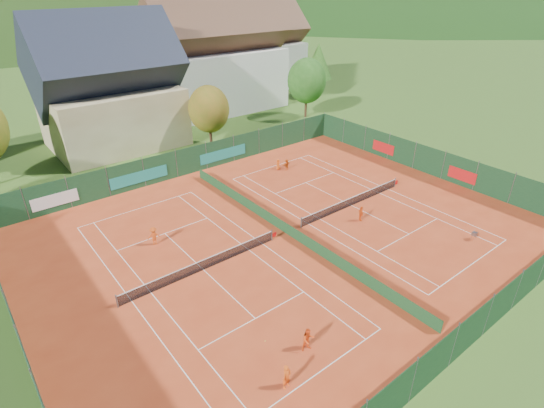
{
  "coord_description": "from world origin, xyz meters",
  "views": [
    {
      "loc": [
        -19.66,
        -22.8,
        19.05
      ],
      "look_at": [
        0.0,
        2.0,
        2.0
      ],
      "focal_mm": 28.0,
      "sensor_mm": 36.0,
      "label": 1
    }
  ],
  "objects_px": {
    "player_right_far_a": "(278,164)",
    "player_left_mid": "(308,339)",
    "player_left_near": "(287,377)",
    "hotel_block_b": "(258,52)",
    "chalet": "(110,92)",
    "ball_hopper": "(474,234)",
    "player_right_near": "(361,214)",
    "player_right_far_b": "(287,165)",
    "hotel_block_a": "(217,62)",
    "player_left_far": "(154,236)"
  },
  "relations": [
    {
      "from": "player_left_near",
      "to": "ball_hopper",
      "type": "bearing_deg",
      "value": -6.93
    },
    {
      "from": "hotel_block_a",
      "to": "player_left_mid",
      "type": "distance_m",
      "value": 52.14
    },
    {
      "from": "player_left_near",
      "to": "player_right_near",
      "type": "relative_size",
      "value": 1.08
    },
    {
      "from": "ball_hopper",
      "to": "player_left_far",
      "type": "height_order",
      "value": "player_left_far"
    },
    {
      "from": "player_left_mid",
      "to": "hotel_block_b",
      "type": "bearing_deg",
      "value": 70.76
    },
    {
      "from": "chalet",
      "to": "player_right_far_b",
      "type": "xyz_separation_m",
      "value": [
        11.58,
        -19.8,
        -6.0
      ]
    },
    {
      "from": "player_left_mid",
      "to": "hotel_block_a",
      "type": "bearing_deg",
      "value": 78.59
    },
    {
      "from": "player_left_near",
      "to": "player_left_mid",
      "type": "relative_size",
      "value": 1.0
    },
    {
      "from": "ball_hopper",
      "to": "player_left_mid",
      "type": "relative_size",
      "value": 0.52
    },
    {
      "from": "player_left_near",
      "to": "player_left_mid",
      "type": "bearing_deg",
      "value": 14.02
    },
    {
      "from": "hotel_block_a",
      "to": "player_left_far",
      "type": "distance_m",
      "value": 40.24
    },
    {
      "from": "player_left_mid",
      "to": "player_right_far_b",
      "type": "relative_size",
      "value": 1.22
    },
    {
      "from": "hotel_block_b",
      "to": "player_left_near",
      "type": "height_order",
      "value": "hotel_block_b"
    },
    {
      "from": "player_left_near",
      "to": "player_left_far",
      "type": "xyz_separation_m",
      "value": [
        0.39,
        16.9,
        0.02
      ]
    },
    {
      "from": "player_right_far_a",
      "to": "player_left_mid",
      "type": "bearing_deg",
      "value": 34.13
    },
    {
      "from": "chalet",
      "to": "player_left_mid",
      "type": "relative_size",
      "value": 10.61
    },
    {
      "from": "player_right_far_b",
      "to": "player_right_near",
      "type": "bearing_deg",
      "value": 71.67
    },
    {
      "from": "player_left_mid",
      "to": "player_right_far_b",
      "type": "xyz_separation_m",
      "value": [
        15.67,
        20.48,
        -0.14
      ]
    },
    {
      "from": "chalet",
      "to": "player_right_near",
      "type": "height_order",
      "value": "chalet"
    },
    {
      "from": "player_left_mid",
      "to": "player_left_far",
      "type": "xyz_separation_m",
      "value": [
        -2.22,
        15.71,
        0.02
      ]
    },
    {
      "from": "ball_hopper",
      "to": "player_left_near",
      "type": "relative_size",
      "value": 0.52
    },
    {
      "from": "player_right_far_a",
      "to": "chalet",
      "type": "bearing_deg",
      "value": -80.64
    },
    {
      "from": "ball_hopper",
      "to": "player_left_far",
      "type": "distance_m",
      "value": 25.94
    },
    {
      "from": "hotel_block_a",
      "to": "player_left_far",
      "type": "height_order",
      "value": "hotel_block_a"
    },
    {
      "from": "player_left_mid",
      "to": "player_right_far_a",
      "type": "relative_size",
      "value": 1.27
    },
    {
      "from": "player_left_far",
      "to": "player_right_far_a",
      "type": "distance_m",
      "value": 18.12
    },
    {
      "from": "ball_hopper",
      "to": "player_right_far_a",
      "type": "relative_size",
      "value": 0.66
    },
    {
      "from": "player_left_mid",
      "to": "player_right_far_b",
      "type": "distance_m",
      "value": 25.79
    },
    {
      "from": "chalet",
      "to": "player_left_far",
      "type": "distance_m",
      "value": 26.03
    },
    {
      "from": "chalet",
      "to": "player_right_far_a",
      "type": "bearing_deg",
      "value": -60.15
    },
    {
      "from": "hotel_block_a",
      "to": "ball_hopper",
      "type": "bearing_deg",
      "value": -95.68
    },
    {
      "from": "hotel_block_a",
      "to": "ball_hopper",
      "type": "relative_size",
      "value": 27.0
    },
    {
      "from": "chalet",
      "to": "ball_hopper",
      "type": "xyz_separation_m",
      "value": [
        14.41,
        -40.16,
        -6.07
      ]
    },
    {
      "from": "chalet",
      "to": "player_left_mid",
      "type": "xyz_separation_m",
      "value": [
        -4.1,
        -40.28,
        -5.86
      ]
    },
    {
      "from": "chalet",
      "to": "player_right_near",
      "type": "bearing_deg",
      "value": -73.63
    },
    {
      "from": "hotel_block_b",
      "to": "ball_hopper",
      "type": "xyz_separation_m",
      "value": [
        -18.59,
        -54.16,
        -6.06
      ]
    },
    {
      "from": "hotel_block_a",
      "to": "ball_hopper",
      "type": "distance_m",
      "value": 46.88
    },
    {
      "from": "ball_hopper",
      "to": "player_left_far",
      "type": "xyz_separation_m",
      "value": [
        -20.73,
        15.59,
        0.23
      ]
    },
    {
      "from": "player_left_near",
      "to": "hotel_block_b",
      "type": "bearing_deg",
      "value": 43.91
    },
    {
      "from": "player_right_near",
      "to": "player_right_far_a",
      "type": "relative_size",
      "value": 1.18
    },
    {
      "from": "player_right_far_b",
      "to": "chalet",
      "type": "bearing_deg",
      "value": -68.62
    },
    {
      "from": "chalet",
      "to": "player_left_far",
      "type": "height_order",
      "value": "chalet"
    },
    {
      "from": "player_left_far",
      "to": "chalet",
      "type": "bearing_deg",
      "value": -87.15
    },
    {
      "from": "hotel_block_a",
      "to": "player_left_mid",
      "type": "bearing_deg",
      "value": -116.52
    },
    {
      "from": "ball_hopper",
      "to": "player_right_near",
      "type": "bearing_deg",
      "value": 122.19
    },
    {
      "from": "player_right_near",
      "to": "player_right_far_a",
      "type": "distance_m",
      "value": 13.34
    },
    {
      "from": "player_right_near",
      "to": "player_right_far_b",
      "type": "bearing_deg",
      "value": 16.62
    },
    {
      "from": "player_left_mid",
      "to": "player_right_far_a",
      "type": "xyz_separation_m",
      "value": [
        15.05,
        21.19,
        -0.16
      ]
    },
    {
      "from": "hotel_block_a",
      "to": "player_left_near",
      "type": "xyz_separation_m",
      "value": [
        -25.71,
        -47.47,
        -6.62
      ]
    },
    {
      "from": "player_left_mid",
      "to": "player_right_far_a",
      "type": "bearing_deg",
      "value": 69.73
    }
  ]
}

